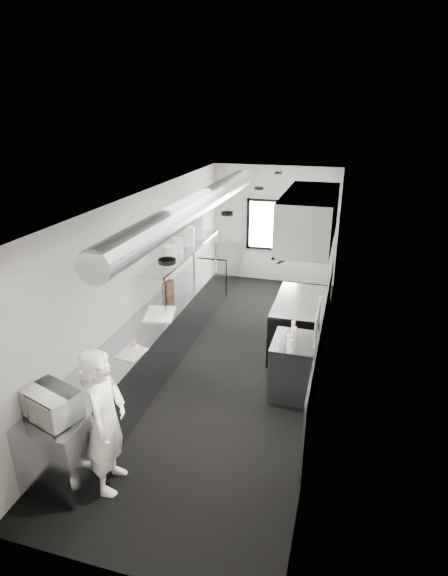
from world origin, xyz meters
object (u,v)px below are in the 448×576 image
Objects in this scene: deli_tub_a at (84,374)px; squeeze_bottle_c at (293,336)px; plate_stack_b at (177,246)px; range at (298,325)px; microwave at (51,404)px; small_plate at (133,347)px; line_cook at (106,421)px; cutting_board at (160,314)px; squeeze_bottle_e at (293,326)px; deli_tub_b at (85,369)px; squeeze_bottle_b at (289,340)px; bottle_station at (294,367)px; plate_stack_d at (197,229)px; prep_counter at (156,341)px; pass_shelf at (184,252)px; exhaust_hood at (309,218)px; plate_stack_a at (170,253)px; squeeze_bottle_a at (292,346)px; knife_block at (168,288)px; squeeze_bottle_d at (295,332)px; far_work_table at (219,269)px; plate_stack_c at (188,236)px.

squeeze_bottle_c is at bearing 34.44° from deli_tub_a.
range is at bearing -2.19° from plate_stack_b.
microwave reaches higher than small_plate.
cutting_board is at bearing 0.58° from line_cook.
squeeze_bottle_e is at bearing -88.12° from range.
squeeze_bottle_b is at bearing 30.35° from deli_tub_b.
plate_stack_d is at bearing 132.92° from bottle_station.
line_cook reaches higher than prep_counter.
pass_shelf is 3.09m from bottle_station.
exhaust_hood is 16.88× the size of deli_tub_b.
microwave is (0.02, -4.15, -0.47)m from pass_shelf.
plate_stack_d is at bearing 88.88° from plate_stack_b.
line_cook is at bearing -80.16° from plate_stack_a.
cutting_board is at bearing 164.70° from squeeze_bottle_a.
squeeze_bottle_c is (2.39, -1.15, -0.03)m from knife_block.
plate_stack_b reaches higher than squeeze_bottle_d.
plate_stack_b is (-0.04, 0.43, 0.01)m from plate_stack_a.
plate_stack_a is (0.08, 2.73, 0.76)m from deli_tub_a.
squeeze_bottle_c is (1.71, 2.29, 0.12)m from line_cook.
line_cook reaches higher than far_work_table.
squeeze_bottle_e is at bearing 40.04° from deli_tub_a.
exhaust_hood is 0.37× the size of prep_counter.
pass_shelf is at bearing -85.34° from plate_stack_c.
prep_counter is 22.74× the size of plate_stack_a.
range is 3.32m from far_work_table.
pass_shelf is at bearing 87.77° from deli_tub_b.
pass_shelf is at bearing 80.99° from plate_stack_b.
deli_tub_a is at bearing -139.96° from squeeze_bottle_e.
squeeze_bottle_e is (0.04, -1.10, 0.52)m from range.
microwave is at bearing -82.89° from deli_tub_a.
deli_tub_b is 2.76m from squeeze_bottle_a.
squeeze_bottle_b is 0.86× the size of squeeze_bottle_c.
pass_shelf is 1.88× the size of range.
plate_stack_a reaches higher than squeeze_bottle_c.
exhaust_hood is 2.44× the size of bottle_station.
plate_stack_d is at bearing 130.13° from squeeze_bottle_b.
plate_stack_c is at bearing 135.14° from squeeze_bottle_a.
small_plate is at bearing -160.18° from squeeze_bottle_c.
prep_counter is at bearing 86.42° from deli_tub_a.
line_cook is 10.82× the size of small_plate.
knife_block is at bearing 110.04° from microwave.
plate_stack_c is at bearing 91.78° from plate_stack_a.
deli_tub_a is (-0.10, 0.78, -0.12)m from microwave.
range is 5.57× the size of plate_stack_b.
pass_shelf reaches higher than bottle_station.
squeeze_bottle_c reaches higher than bottle_station.
squeeze_bottle_d is at bearing -11.19° from knife_block.
exhaust_hood is 2.11m from squeeze_bottle_b.
bottle_station is 2.30× the size of plate_stack_d.
prep_counter is at bearing -88.66° from plate_stack_d.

